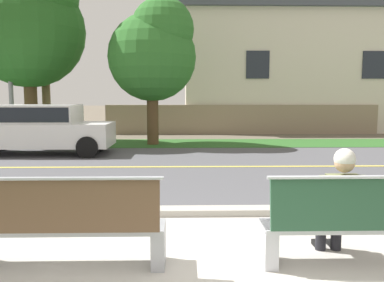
{
  "coord_description": "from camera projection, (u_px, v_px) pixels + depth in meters",
  "views": [
    {
      "loc": [
        -0.32,
        -3.53,
        1.79
      ],
      "look_at": [
        -0.16,
        3.53,
        1.0
      ],
      "focal_mm": 37.33,
      "sensor_mm": 36.0,
      "label": 1
    }
  ],
  "objects": [
    {
      "name": "streetlamp",
      "position": [
        10.0,
        29.0,
        14.51
      ],
      "size": [
        0.24,
        2.1,
        7.48
      ],
      "color": "gray",
      "rests_on": "ground_plane"
    },
    {
      "name": "house_across_street",
      "position": [
        297.0,
        69.0,
        22.11
      ],
      "size": [
        13.34,
        6.91,
        6.59
      ],
      "color": "beige",
      "rests_on": "ground_plane"
    },
    {
      "name": "bench_left",
      "position": [
        64.0,
        226.0,
        4.09
      ],
      "size": [
        2.07,
        0.48,
        1.01
      ],
      "color": "#9EA0A8",
      "rests_on": "ground_plane"
    },
    {
      "name": "road_centre_line",
      "position": [
        196.0,
        167.0,
        10.17
      ],
      "size": [
        48.0,
        0.14,
        0.01
      ],
      "primitive_type": "cube",
      "color": "#E0CC4C",
      "rests_on": "ground_plane"
    },
    {
      "name": "bench_right",
      "position": [
        362.0,
        224.0,
        4.16
      ],
      "size": [
        2.07,
        0.48,
        1.01
      ],
      "color": "silver",
      "rests_on": "ground_plane"
    },
    {
      "name": "shade_tree_left",
      "position": [
        155.0,
        51.0,
        14.55
      ],
      "size": [
        3.23,
        3.23,
        5.34
      ],
      "color": "brown",
      "rests_on": "ground_plane"
    },
    {
      "name": "far_verge_grass",
      "position": [
        191.0,
        143.0,
        15.33
      ],
      "size": [
        48.0,
        2.8,
        0.02
      ],
      "primitive_type": "cube",
      "color": "#2D6026",
      "rests_on": "ground_plane"
    },
    {
      "name": "seated_person_olive",
      "position": [
        339.0,
        200.0,
        4.3
      ],
      "size": [
        0.52,
        0.68,
        1.25
      ],
      "color": "black",
      "rests_on": "ground_plane"
    },
    {
      "name": "curb_edge",
      "position": [
        204.0,
        211.0,
        6.04
      ],
      "size": [
        44.0,
        0.3,
        0.11
      ],
      "primitive_type": "cube",
      "color": "#ADA89E",
      "rests_on": "ground_plane"
    },
    {
      "name": "ground_plane",
      "position": [
        194.0,
        158.0,
        11.66
      ],
      "size": [
        140.0,
        140.0,
        0.0
      ],
      "primitive_type": "plane",
      "color": "#665B4C"
    },
    {
      "name": "car_white_near",
      "position": [
        42.0,
        127.0,
        12.36
      ],
      "size": [
        4.3,
        1.86,
        1.54
      ],
      "color": "silver",
      "rests_on": "ground_plane"
    },
    {
      "name": "garden_wall",
      "position": [
        242.0,
        119.0,
        19.14
      ],
      "size": [
        13.0,
        0.36,
        1.4
      ],
      "primitive_type": "cube",
      "color": "gray",
      "rests_on": "ground_plane"
    },
    {
      "name": "street_asphalt",
      "position": [
        196.0,
        167.0,
        10.17
      ],
      "size": [
        52.0,
        8.0,
        0.01
      ],
      "primitive_type": "cube",
      "color": "#515156",
      "rests_on": "ground_plane"
    },
    {
      "name": "shade_tree_far_left",
      "position": [
        30.0,
        22.0,
        14.89
      ],
      "size": [
        4.25,
        4.25,
        7.02
      ],
      "color": "brown",
      "rests_on": "ground_plane"
    },
    {
      "name": "sidewalk_pavement",
      "position": [
        214.0,
        270.0,
        4.11
      ],
      "size": [
        44.0,
        3.6,
        0.01
      ],
      "primitive_type": "cube",
      "color": "#B7B2A8",
      "rests_on": "ground_plane"
    }
  ]
}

